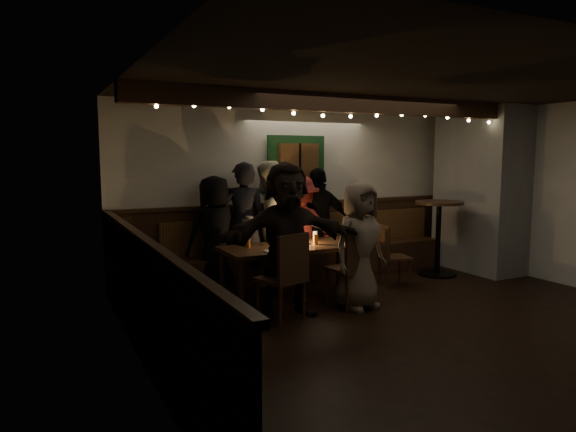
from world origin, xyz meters
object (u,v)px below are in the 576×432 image
chair_near_right (354,262)px  chair_end (389,252)px  high_top (438,229)px  person_b (243,226)px  person_a (215,234)px  person_e (319,223)px  dining_table (295,250)px  person_g (359,246)px  person_c (267,224)px  person_f (287,239)px  person_d (301,229)px  chair_near_left (287,272)px

chair_near_right → chair_end: bearing=32.6°
high_top → person_b: bearing=168.1°
chair_end → high_top: bearing=10.4°
person_a → chair_near_right: bearing=124.7°
chair_near_right → person_b: person_b is taller
chair_near_right → person_e: person_e is taller
dining_table → chair_near_right: (0.41, -0.77, -0.06)m
person_e → person_g: person_e is taller
chair_end → person_g: 1.26m
chair_end → person_c: size_ratio=0.49×
person_b → person_f: bearing=110.4°
person_f → person_b: bearing=95.4°
chair_near_right → person_c: 1.60m
high_top → person_d: 2.17m
person_g → chair_near_left: bearing=172.2°
person_e → person_c: bearing=11.3°
dining_table → chair_end: chair_end is taller
chair_near_left → person_g: person_g is taller
dining_table → person_a: 1.14m
person_a → person_g: 2.02m
person_e → person_b: bearing=9.8°
high_top → person_a: person_a is taller
person_b → person_e: size_ratio=1.06×
chair_near_right → person_d: bearing=87.4°
dining_table → chair_end: (1.47, -0.10, -0.14)m
chair_near_left → person_c: size_ratio=0.56×
chair_near_right → person_a: bearing=129.4°
person_d → person_f: (-0.93, -1.41, 0.12)m
chair_near_left → person_g: bearing=3.4°
dining_table → high_top: size_ratio=1.67×
dining_table → high_top: 2.56m
chair_near_left → person_a: person_a is taller
person_a → person_g: bearing=125.3°
chair_near_left → person_e: (1.36, 1.63, 0.27)m
high_top → person_f: person_f is taller
person_f → chair_near_right: bearing=-0.2°
person_e → chair_end: bearing=134.4°
chair_end → chair_near_right: bearing=-147.4°
dining_table → person_a: person_a is taller
person_d → person_e: (0.34, 0.04, 0.06)m
person_b → person_c: (0.36, -0.01, 0.01)m
chair_end → person_c: bearing=152.0°
high_top → person_e: bearing=158.9°
person_b → person_c: 0.36m
person_a → person_e: 1.66m
chair_end → high_top: high_top is taller
chair_near_left → person_c: (0.48, 1.58, 0.33)m
person_c → person_e: 0.89m
dining_table → chair_near_right: bearing=-61.9°
high_top → person_e: person_e is taller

